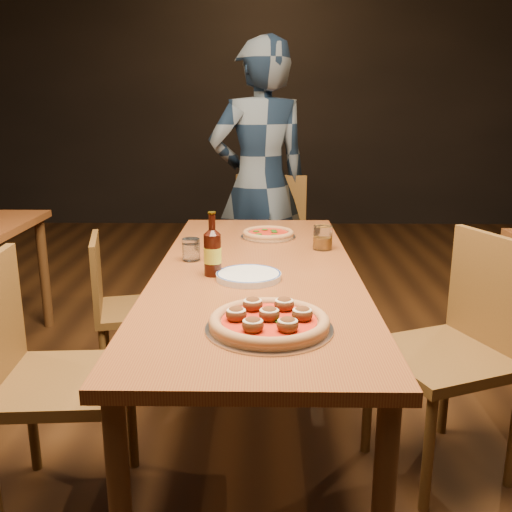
{
  "coord_description": "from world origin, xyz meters",
  "views": [
    {
      "loc": [
        0.03,
        -2.19,
        1.4
      ],
      "look_at": [
        0.0,
        -0.05,
        0.82
      ],
      "focal_mm": 40.0,
      "sensor_mm": 36.0,
      "label": 1
    }
  ],
  "objects_px": {
    "chair_main_sw": "(136,309)",
    "chair_main_e": "(443,355)",
    "beer_bottle": "(213,253)",
    "chair_main_nw": "(63,380)",
    "table_main": "(256,287)",
    "amber_glass": "(323,238)",
    "water_glass": "(191,250)",
    "diner": "(260,186)",
    "pizza_meatball": "(269,321)",
    "plate_stack": "(249,276)",
    "chair_end": "(266,251)",
    "pizza_margherita": "(268,234)"
  },
  "relations": [
    {
      "from": "chair_end",
      "to": "water_glass",
      "type": "height_order",
      "value": "chair_end"
    },
    {
      "from": "chair_main_nw",
      "to": "pizza_margherita",
      "type": "relative_size",
      "value": 3.48
    },
    {
      "from": "water_glass",
      "to": "chair_main_sw",
      "type": "bearing_deg",
      "value": 135.14
    },
    {
      "from": "chair_main_sw",
      "to": "beer_bottle",
      "type": "bearing_deg",
      "value": -154.55
    },
    {
      "from": "beer_bottle",
      "to": "water_glass",
      "type": "distance_m",
      "value": 0.25
    },
    {
      "from": "table_main",
      "to": "pizza_margherita",
      "type": "bearing_deg",
      "value": 84.77
    },
    {
      "from": "beer_bottle",
      "to": "pizza_margherita",
      "type": "bearing_deg",
      "value": 71.39
    },
    {
      "from": "table_main",
      "to": "pizza_margherita",
      "type": "distance_m",
      "value": 0.58
    },
    {
      "from": "chair_main_sw",
      "to": "chair_main_nw",
      "type": "bearing_deg",
      "value": 162.85
    },
    {
      "from": "pizza_meatball",
      "to": "diner",
      "type": "height_order",
      "value": "diner"
    },
    {
      "from": "table_main",
      "to": "pizza_meatball",
      "type": "bearing_deg",
      "value": -85.69
    },
    {
      "from": "table_main",
      "to": "chair_main_nw",
      "type": "relative_size",
      "value": 2.1
    },
    {
      "from": "chair_main_e",
      "to": "plate_stack",
      "type": "relative_size",
      "value": 3.9
    },
    {
      "from": "table_main",
      "to": "amber_glass",
      "type": "height_order",
      "value": "amber_glass"
    },
    {
      "from": "chair_main_e",
      "to": "amber_glass",
      "type": "distance_m",
      "value": 0.76
    },
    {
      "from": "chair_main_e",
      "to": "beer_bottle",
      "type": "relative_size",
      "value": 3.96
    },
    {
      "from": "table_main",
      "to": "chair_main_e",
      "type": "bearing_deg",
      "value": -17.02
    },
    {
      "from": "chair_main_nw",
      "to": "chair_end",
      "type": "relative_size",
      "value": 0.96
    },
    {
      "from": "beer_bottle",
      "to": "chair_main_e",
      "type": "bearing_deg",
      "value": -8.91
    },
    {
      "from": "pizza_meatball",
      "to": "water_glass",
      "type": "bearing_deg",
      "value": 113.08
    },
    {
      "from": "chair_main_e",
      "to": "chair_main_sw",
      "type": "bearing_deg",
      "value": -139.34
    },
    {
      "from": "chair_end",
      "to": "diner",
      "type": "xyz_separation_m",
      "value": [
        -0.04,
        0.1,
        0.4
      ]
    },
    {
      "from": "beer_bottle",
      "to": "chair_main_nw",
      "type": "bearing_deg",
      "value": -145.04
    },
    {
      "from": "plate_stack",
      "to": "diner",
      "type": "height_order",
      "value": "diner"
    },
    {
      "from": "chair_main_sw",
      "to": "amber_glass",
      "type": "height_order",
      "value": "amber_glass"
    },
    {
      "from": "chair_main_e",
      "to": "pizza_margherita",
      "type": "xyz_separation_m",
      "value": [
        -0.65,
        0.79,
        0.28
      ]
    },
    {
      "from": "chair_main_sw",
      "to": "water_glass",
      "type": "xyz_separation_m",
      "value": [
        0.33,
        -0.32,
        0.39
      ]
    },
    {
      "from": "chair_main_sw",
      "to": "chair_end",
      "type": "xyz_separation_m",
      "value": [
        0.65,
        0.83,
        0.09
      ]
    },
    {
      "from": "plate_stack",
      "to": "pizza_meatball",
      "type": "bearing_deg",
      "value": -81.53
    },
    {
      "from": "pizza_margherita",
      "to": "water_glass",
      "type": "bearing_deg",
      "value": -127.18
    },
    {
      "from": "plate_stack",
      "to": "table_main",
      "type": "bearing_deg",
      "value": 78.15
    },
    {
      "from": "chair_main_sw",
      "to": "water_glass",
      "type": "height_order",
      "value": "water_glass"
    },
    {
      "from": "chair_main_nw",
      "to": "diner",
      "type": "height_order",
      "value": "diner"
    },
    {
      "from": "chair_main_sw",
      "to": "chair_main_e",
      "type": "bearing_deg",
      "value": -130.83
    },
    {
      "from": "table_main",
      "to": "chair_main_sw",
      "type": "distance_m",
      "value": 0.81
    },
    {
      "from": "pizza_margherita",
      "to": "plate_stack",
      "type": "height_order",
      "value": "pizza_margherita"
    },
    {
      "from": "chair_main_e",
      "to": "diner",
      "type": "bearing_deg",
      "value": -178.3
    },
    {
      "from": "beer_bottle",
      "to": "diner",
      "type": "xyz_separation_m",
      "value": [
        0.17,
        1.46,
        0.05
      ]
    },
    {
      "from": "water_glass",
      "to": "diner",
      "type": "height_order",
      "value": "diner"
    },
    {
      "from": "chair_main_e",
      "to": "diner",
      "type": "height_order",
      "value": "diner"
    },
    {
      "from": "chair_main_sw",
      "to": "diner",
      "type": "xyz_separation_m",
      "value": [
        0.61,
        0.92,
        0.48
      ]
    },
    {
      "from": "pizza_meatball",
      "to": "chair_main_sw",
      "type": "bearing_deg",
      "value": 120.93
    },
    {
      "from": "table_main",
      "to": "chair_main_nw",
      "type": "xyz_separation_m",
      "value": [
        -0.66,
        -0.42,
        -0.2
      ]
    },
    {
      "from": "table_main",
      "to": "chair_end",
      "type": "relative_size",
      "value": 2.02
    },
    {
      "from": "diner",
      "to": "plate_stack",
      "type": "bearing_deg",
      "value": 69.39
    },
    {
      "from": "table_main",
      "to": "water_glass",
      "type": "relative_size",
      "value": 21.26
    },
    {
      "from": "table_main",
      "to": "chair_main_e",
      "type": "xyz_separation_m",
      "value": [
        0.71,
        -0.22,
        -0.2
      ]
    },
    {
      "from": "chair_main_sw",
      "to": "water_glass",
      "type": "relative_size",
      "value": 8.69
    },
    {
      "from": "chair_end",
      "to": "amber_glass",
      "type": "distance_m",
      "value": 1.03
    },
    {
      "from": "pizza_margherita",
      "to": "beer_bottle",
      "type": "xyz_separation_m",
      "value": [
        -0.22,
        -0.65,
        0.07
      ]
    }
  ]
}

